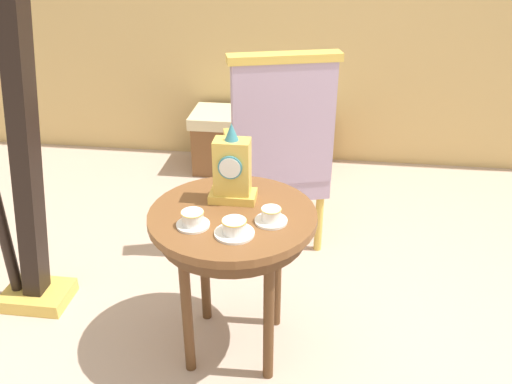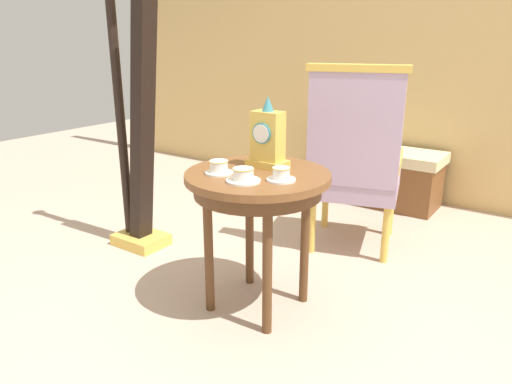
% 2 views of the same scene
% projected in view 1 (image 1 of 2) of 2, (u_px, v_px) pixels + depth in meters
% --- Properties ---
extents(ground_plane, '(10.00, 10.00, 0.00)m').
position_uv_depth(ground_plane, '(248.00, 361.00, 2.39)').
color(ground_plane, '#BCA38E').
extents(side_table, '(0.67, 0.67, 0.69)m').
position_uv_depth(side_table, '(233.00, 231.00, 2.20)').
color(side_table, brown).
rests_on(side_table, ground).
extents(teacup_left, '(0.13, 0.13, 0.06)m').
position_uv_depth(teacup_left, '(193.00, 219.00, 2.06)').
color(teacup_left, white).
rests_on(teacup_left, side_table).
extents(teacup_right, '(0.15, 0.15, 0.06)m').
position_uv_depth(teacup_right, '(234.00, 228.00, 2.00)').
color(teacup_right, white).
rests_on(teacup_right, side_table).
extents(teacup_center, '(0.13, 0.13, 0.06)m').
position_uv_depth(teacup_center, '(271.00, 216.00, 2.08)').
color(teacup_center, white).
rests_on(teacup_center, side_table).
extents(mantel_clock, '(0.19, 0.11, 0.34)m').
position_uv_depth(mantel_clock, '(232.00, 171.00, 2.19)').
color(mantel_clock, gold).
rests_on(mantel_clock, side_table).
extents(armchair, '(0.67, 0.66, 1.14)m').
position_uv_depth(armchair, '(278.00, 149.00, 2.96)').
color(armchair, '#B299B7').
rests_on(armchair, ground).
extents(harp, '(0.40, 0.24, 1.84)m').
position_uv_depth(harp, '(15.00, 167.00, 2.40)').
color(harp, gold).
rests_on(harp, ground).
extents(window_bench, '(1.00, 0.40, 0.44)m').
position_uv_depth(window_bench, '(261.00, 142.00, 4.02)').
color(window_bench, beige).
rests_on(window_bench, ground).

